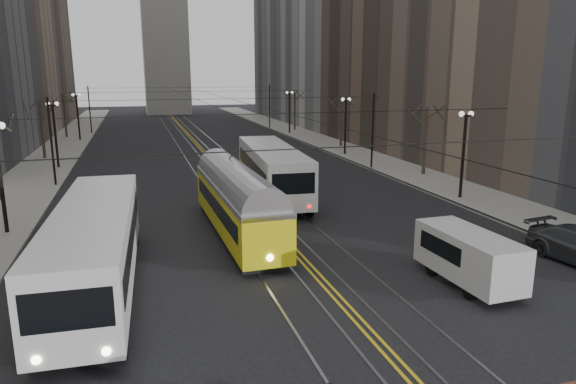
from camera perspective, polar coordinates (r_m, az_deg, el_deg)
sidewalk_left at (r=56.98m, az=-24.55°, el=3.60°), size 5.00×140.00×0.15m
sidewalk_right at (r=60.49m, az=4.90°, el=5.21°), size 5.00×140.00×0.15m
streetcar_rails at (r=56.83m, az=-9.39°, el=4.50°), size 4.80×130.00×0.02m
centre_lines at (r=56.83m, az=-9.39°, el=4.51°), size 0.42×130.00×0.01m
building_right_far at (r=102.75m, az=2.12°, el=19.57°), size 16.00×20.00×40.00m
lamp_posts at (r=40.51m, az=-6.59°, el=5.21°), size 27.60×57.20×5.60m
street_trees at (r=46.88m, az=-7.99°, el=6.22°), size 31.68×53.28×5.60m
trolley_wires at (r=46.37m, az=-7.95°, el=7.36°), size 25.96×120.00×6.60m
transit_bus at (r=21.18m, az=-20.59°, el=-6.00°), size 3.22×13.22×3.28m
streetcar at (r=26.73m, az=-5.67°, el=-1.75°), size 2.59×12.41×2.91m
rear_bus at (r=34.85m, az=-1.78°, el=2.21°), size 3.80×13.27×3.42m
cargo_van at (r=21.68m, az=19.39°, el=-7.05°), size 2.05×4.93×2.15m
sedan_grey at (r=43.10m, az=-1.62°, el=3.08°), size 2.09×4.83×1.62m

